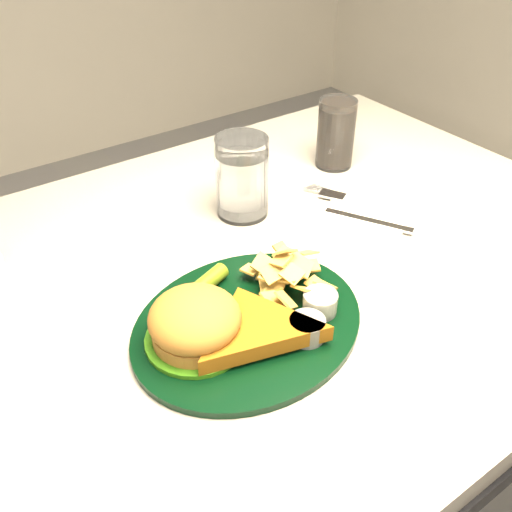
{
  "coord_description": "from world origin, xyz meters",
  "views": [
    {
      "loc": [
        -0.35,
        -0.53,
        1.24
      ],
      "look_at": [
        -0.01,
        -0.04,
        0.8
      ],
      "focal_mm": 40.0,
      "sensor_mm": 36.0,
      "label": 1
    }
  ],
  "objects_px": {
    "fork_napkin": "(364,218)",
    "cola_glass": "(336,134)",
    "water_glass": "(242,177)",
    "table": "(246,433)",
    "dinner_plate": "(248,306)"
  },
  "relations": [
    {
      "from": "fork_napkin",
      "to": "cola_glass",
      "type": "bearing_deg",
      "value": 33.42
    },
    {
      "from": "water_glass",
      "to": "cola_glass",
      "type": "bearing_deg",
      "value": 10.12
    },
    {
      "from": "table",
      "to": "water_glass",
      "type": "xyz_separation_m",
      "value": [
        0.08,
        0.12,
        0.44
      ]
    },
    {
      "from": "dinner_plate",
      "to": "water_glass",
      "type": "distance_m",
      "value": 0.27
    },
    {
      "from": "dinner_plate",
      "to": "cola_glass",
      "type": "xyz_separation_m",
      "value": [
        0.37,
        0.27,
        0.03
      ]
    },
    {
      "from": "table",
      "to": "dinner_plate",
      "type": "distance_m",
      "value": 0.43
    },
    {
      "from": "cola_glass",
      "to": "fork_napkin",
      "type": "relative_size",
      "value": 0.67
    },
    {
      "from": "table",
      "to": "fork_napkin",
      "type": "height_order",
      "value": "fork_napkin"
    },
    {
      "from": "cola_glass",
      "to": "table",
      "type": "bearing_deg",
      "value": -152.41
    },
    {
      "from": "table",
      "to": "cola_glass",
      "type": "distance_m",
      "value": 0.56
    },
    {
      "from": "dinner_plate",
      "to": "fork_napkin",
      "type": "relative_size",
      "value": 1.66
    },
    {
      "from": "water_glass",
      "to": "fork_napkin",
      "type": "xyz_separation_m",
      "value": [
        0.14,
        -0.13,
        -0.06
      ]
    },
    {
      "from": "dinner_plate",
      "to": "water_glass",
      "type": "height_order",
      "value": "water_glass"
    },
    {
      "from": "fork_napkin",
      "to": "dinner_plate",
      "type": "bearing_deg",
      "value": 168.76
    },
    {
      "from": "table",
      "to": "cola_glass",
      "type": "xyz_separation_m",
      "value": [
        0.31,
        0.16,
        0.44
      ]
    }
  ]
}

